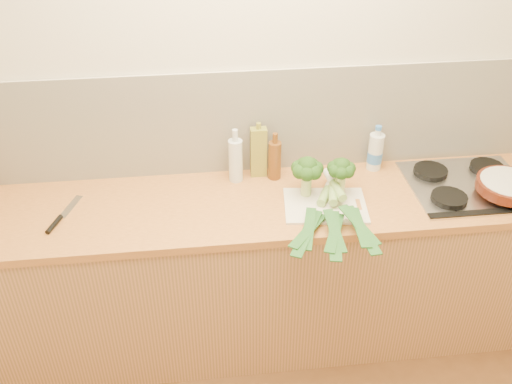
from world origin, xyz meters
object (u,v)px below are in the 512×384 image
gas_hob (469,185)px  chefs_knife (58,220)px  chopping_board (325,206)px  skillet (509,185)px

gas_hob → chefs_knife: size_ratio=1.95×
gas_hob → chefs_knife: 1.97m
chefs_knife → chopping_board: bearing=17.8°
chopping_board → chefs_knife: chefs_knife is taller
chopping_board → skillet: skillet is taller
chopping_board → skillet: bearing=5.1°
gas_hob → chefs_knife: gas_hob is taller
skillet → chopping_board: bearing=174.1°
gas_hob → chopping_board: bearing=-173.8°
chopping_board → chefs_knife: size_ratio=1.29×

